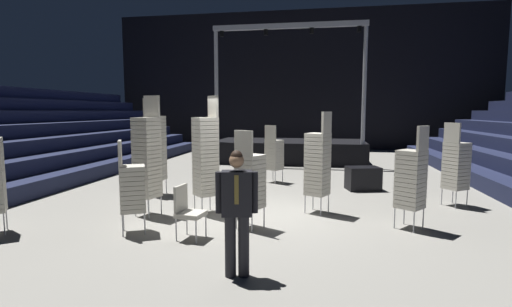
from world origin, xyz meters
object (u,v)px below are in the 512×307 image
at_px(stage_riser, 290,149).
at_px(chair_stack_front_left, 206,155).
at_px(chair_stack_front_right, 456,165).
at_px(chair_stack_mid_right, 411,178).
at_px(chair_stack_rear_right, 147,156).
at_px(loose_chair_near_man, 187,209).
at_px(chair_stack_rear_centre, 274,154).
at_px(chair_stack_aisle_right, 132,187).
at_px(equipment_road_case, 363,178).
at_px(chair_stack_mid_left, 155,147).
at_px(chair_stack_aisle_left, 318,163).
at_px(man_with_tie, 237,206).
at_px(chair_stack_rear_left, 250,180).

height_order(stage_riser, chair_stack_front_left, stage_riser).
relative_size(chair_stack_front_right, chair_stack_mid_right, 1.00).
relative_size(chair_stack_mid_right, chair_stack_rear_right, 0.77).
height_order(stage_riser, loose_chair_near_man, stage_riser).
distance_m(chair_stack_rear_centre, chair_stack_aisle_right, 5.74).
bearing_deg(loose_chair_near_man, chair_stack_front_right, 129.81).
height_order(chair_stack_front_right, equipment_road_case, chair_stack_front_right).
bearing_deg(equipment_road_case, chair_stack_aisle_right, -134.16).
xyz_separation_m(chair_stack_mid_right, chair_stack_rear_centre, (-3.14, 4.28, -0.08)).
xyz_separation_m(chair_stack_mid_left, chair_stack_rear_right, (0.70, -1.94, 0.00)).
bearing_deg(chair_stack_front_right, loose_chair_near_man, -93.14).
distance_m(chair_stack_mid_right, equipment_road_case, 3.66).
relative_size(stage_riser, chair_stack_front_left, 2.52).
xyz_separation_m(chair_stack_rear_right, equipment_road_case, (4.82, 3.53, -0.95)).
bearing_deg(chair_stack_aisle_left, chair_stack_front_right, -44.09).
bearing_deg(chair_stack_aisle_right, man_with_tie, 29.83).
distance_m(chair_stack_rear_left, equipment_road_case, 4.81).
xyz_separation_m(chair_stack_front_right, chair_stack_rear_centre, (-4.57, 2.24, -0.08)).
bearing_deg(equipment_road_case, loose_chair_near_man, -125.65).
height_order(chair_stack_rear_left, equipment_road_case, chair_stack_rear_left).
bearing_deg(loose_chair_near_man, chair_stack_aisle_right, -88.58).
bearing_deg(loose_chair_near_man, man_with_tie, 49.62).
bearing_deg(chair_stack_rear_centre, chair_stack_mid_right, -23.37).
distance_m(chair_stack_rear_right, chair_stack_aisle_left, 3.67).
distance_m(chair_stack_front_left, chair_stack_aisle_right, 1.84).
xyz_separation_m(chair_stack_front_right, chair_stack_mid_right, (-1.43, -2.04, 0.00)).
bearing_deg(chair_stack_aisle_right, loose_chair_near_man, 56.06).
xyz_separation_m(chair_stack_front_right, chair_stack_aisle_right, (-6.50, -3.17, -0.13)).
height_order(chair_stack_mid_right, chair_stack_rear_centre, chair_stack_mid_right).
xyz_separation_m(man_with_tie, chair_stack_mid_left, (-3.25, 4.60, 0.30)).
bearing_deg(chair_stack_mid_right, man_with_tie, 171.53).
height_order(chair_stack_mid_left, loose_chair_near_man, chair_stack_mid_left).
distance_m(chair_stack_rear_right, chair_stack_rear_centre, 4.79).
xyz_separation_m(chair_stack_rear_right, chair_stack_aisle_right, (0.26, -1.17, -0.42)).
bearing_deg(equipment_road_case, man_with_tie, -110.09).
bearing_deg(chair_stack_aisle_right, chair_stack_front_left, 122.16).
relative_size(chair_stack_front_left, chair_stack_mid_right, 1.30).
bearing_deg(chair_stack_mid_right, chair_stack_front_right, 2.81).
distance_m(stage_riser, chair_stack_mid_right, 9.84).
xyz_separation_m(chair_stack_rear_centre, chair_stack_aisle_left, (1.39, -3.43, 0.21)).
height_order(stage_riser, chair_stack_rear_left, stage_riser).
xyz_separation_m(chair_stack_front_right, equipment_road_case, (-1.93, 1.53, -0.66)).
height_order(chair_stack_front_left, equipment_road_case, chair_stack_front_left).
height_order(chair_stack_mid_left, chair_stack_rear_left, chair_stack_mid_left).
bearing_deg(loose_chair_near_man, equipment_road_case, 152.72).
height_order(man_with_tie, chair_stack_aisle_right, man_with_tie).
distance_m(chair_stack_front_right, chair_stack_aisle_left, 3.40).
xyz_separation_m(stage_riser, chair_stack_rear_centre, (-0.08, -5.06, 0.33)).
bearing_deg(chair_stack_mid_right, loose_chair_near_man, 145.65).
bearing_deg(chair_stack_rear_left, stage_riser, 117.63).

